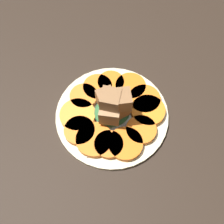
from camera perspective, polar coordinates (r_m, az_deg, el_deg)
name	(u,v)px	position (r cm, az deg, el deg)	size (l,w,h in cm)	color
table_slab	(112,118)	(68.90, 0.00, -1.17)	(120.00, 120.00, 2.00)	black
plate	(112,115)	(67.54, 0.00, -0.61)	(27.02, 27.02, 1.05)	beige
carrot_slice_0	(98,87)	(69.96, -2.94, 5.00)	(7.23, 7.23, 1.37)	orange
carrot_slice_1	(84,97)	(68.86, -5.76, 3.15)	(6.78, 6.78, 1.37)	orange
carrot_slice_2	(78,115)	(66.61, -6.99, -0.63)	(8.42, 8.42, 1.37)	orange
carrot_slice_3	(80,131)	(64.85, -6.61, -3.81)	(7.10, 7.10, 1.37)	orange
carrot_slice_4	(94,140)	(63.73, -3.63, -5.62)	(8.32, 8.32, 1.37)	orange
carrot_slice_5	(109,145)	(63.18, -0.66, -6.62)	(6.54, 6.54, 1.37)	orange
carrot_slice_6	(127,143)	(63.39, 3.10, -6.34)	(7.87, 7.87, 1.37)	orange
carrot_slice_7	(141,130)	(64.85, 5.94, -3.65)	(7.04, 7.04, 1.37)	orange
carrot_slice_8	(148,111)	(67.18, 7.32, 0.25)	(8.15, 8.15, 1.37)	orange
carrot_slice_9	(144,99)	(68.56, 6.58, 2.55)	(7.78, 7.78, 1.37)	orange
carrot_slice_10	(131,87)	(70.16, 3.78, 5.18)	(7.54, 7.54, 1.37)	orange
carrot_slice_11	(111,83)	(70.59, -0.22, 5.94)	(6.62, 6.62, 1.37)	orange
center_pile	(114,106)	(62.95, 0.34, 1.16)	(9.10, 8.74, 10.44)	#2D6033
fork	(114,134)	(64.59, 0.40, -4.59)	(17.07, 5.55, 0.40)	#B2B2B7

